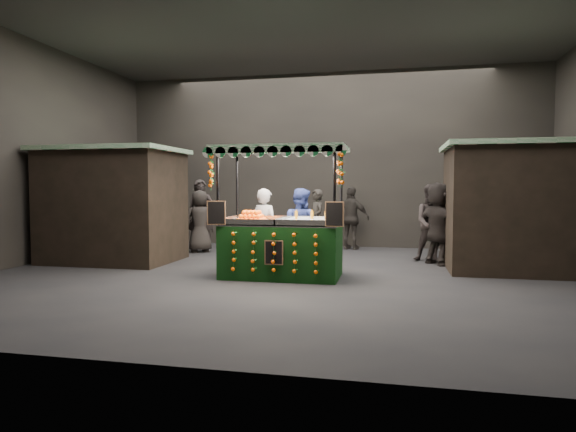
# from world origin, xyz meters

# --- Properties ---
(ground) EXTENTS (12.00, 12.00, 0.00)m
(ground) POSITION_xyz_m (0.00, 0.00, 0.00)
(ground) COLOR black
(ground) RESTS_ON ground
(market_hall) EXTENTS (12.10, 10.10, 5.05)m
(market_hall) POSITION_xyz_m (0.00, 0.00, 3.38)
(market_hall) COLOR black
(market_hall) RESTS_ON ground
(neighbour_stall_left) EXTENTS (3.00, 2.20, 2.60)m
(neighbour_stall_left) POSITION_xyz_m (-4.40, 1.00, 1.31)
(neighbour_stall_left) COLOR black
(neighbour_stall_left) RESTS_ON ground
(neighbour_stall_right) EXTENTS (3.00, 2.20, 2.60)m
(neighbour_stall_right) POSITION_xyz_m (4.40, 1.50, 1.31)
(neighbour_stall_right) COLOR black
(neighbour_stall_right) RESTS_ON ground
(juice_stall) EXTENTS (2.54, 1.50, 2.46)m
(juice_stall) POSITION_xyz_m (-0.16, -0.21, 0.76)
(juice_stall) COLOR black
(juice_stall) RESTS_ON ground
(vendor_grey) EXTENTS (0.72, 0.60, 1.68)m
(vendor_grey) POSITION_xyz_m (-0.70, 0.59, 0.84)
(vendor_grey) COLOR slate
(vendor_grey) RESTS_ON ground
(vendor_blue) EXTENTS (1.00, 0.90, 1.68)m
(vendor_blue) POSITION_xyz_m (-0.01, 0.90, 0.84)
(vendor_blue) COLOR navy
(vendor_blue) RESTS_ON ground
(shopper_0) EXTENTS (0.81, 0.66, 1.92)m
(shopper_0) POSITION_xyz_m (-3.10, 3.03, 0.96)
(shopper_0) COLOR black
(shopper_0) RESTS_ON ground
(shopper_1) EXTENTS (0.87, 0.68, 1.78)m
(shopper_1) POSITION_xyz_m (2.78, 2.47, 0.89)
(shopper_1) COLOR #2A2322
(shopper_1) RESTS_ON ground
(shopper_2) EXTENTS (1.09, 0.70, 1.72)m
(shopper_2) POSITION_xyz_m (0.77, 4.35, 0.86)
(shopper_2) COLOR #292421
(shopper_2) RESTS_ON ground
(shopper_3) EXTENTS (1.18, 0.98, 1.59)m
(shopper_3) POSITION_xyz_m (3.74, 2.97, 0.80)
(shopper_3) COLOR #292321
(shopper_3) RESTS_ON ground
(shopper_4) EXTENTS (0.95, 0.90, 1.64)m
(shopper_4) POSITION_xyz_m (-3.09, 2.93, 0.82)
(shopper_4) COLOR black
(shopper_4) RESTS_ON ground
(shopper_5) EXTENTS (1.38, 1.70, 1.82)m
(shopper_5) POSITION_xyz_m (2.88, 2.04, 0.91)
(shopper_5) COLOR black
(shopper_5) RESTS_ON ground
(shopper_6) EXTENTS (0.65, 0.72, 1.66)m
(shopper_6) POSITION_xyz_m (-0.10, 3.64, 0.83)
(shopper_6) COLOR #2E2A26
(shopper_6) RESTS_ON ground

